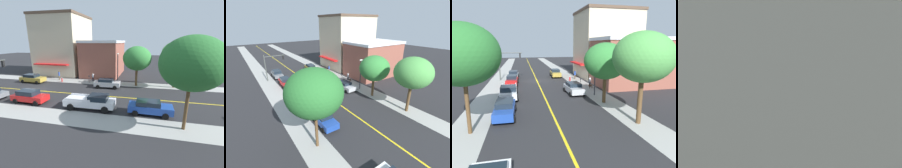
% 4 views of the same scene
% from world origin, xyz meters
% --- Properties ---
extents(ground_plane, '(140.00, 140.00, 0.00)m').
position_xyz_m(ground_plane, '(0.00, 0.00, 0.00)').
color(ground_plane, '#262628').
extents(sidewalk_left, '(3.07, 126.00, 0.01)m').
position_xyz_m(sidewalk_left, '(-7.03, 0.00, 0.00)').
color(sidewalk_left, '#9E9E99').
rests_on(sidewalk_left, ground).
extents(sidewalk_right, '(3.07, 126.00, 0.01)m').
position_xyz_m(sidewalk_right, '(7.03, 0.00, 0.00)').
color(sidewalk_right, '#9E9E99').
rests_on(sidewalk_right, ground).
extents(road_centerline_stripe, '(0.20, 126.00, 0.00)m').
position_xyz_m(road_centerline_stripe, '(0.00, 0.00, 0.00)').
color(road_centerline_stripe, yellow).
rests_on(road_centerline_stripe, ground).
extents(tan_rowhouse, '(12.38, 10.52, 13.38)m').
position_xyz_m(tan_rowhouse, '(-14.62, -2.47, 6.70)').
color(tan_rowhouse, beige).
rests_on(tan_rowhouse, ground).
extents(pale_office_building, '(11.49, 8.18, 7.73)m').
position_xyz_m(pale_office_building, '(-14.62, 7.40, 3.88)').
color(pale_office_building, '#935142').
rests_on(pale_office_building, ground).
extents(street_tree_left_near, '(5.26, 5.26, 8.12)m').
position_xyz_m(street_tree_left_near, '(6.73, 20.80, 5.87)').
color(street_tree_left_near, brown).
rests_on(street_tree_left_near, ground).
extents(street_tree_right_corner, '(4.81, 4.81, 6.83)m').
position_xyz_m(street_tree_right_corner, '(-6.43, 15.57, 4.77)').
color(street_tree_right_corner, brown).
rests_on(street_tree_right_corner, ground).
extents(street_tree_left_far, '(4.84, 4.84, 7.65)m').
position_xyz_m(street_tree_left_far, '(-6.76, 21.86, 5.57)').
color(street_tree_left_far, brown).
rests_on(street_tree_left_far, ground).
extents(fire_hydrant, '(0.44, 0.24, 0.86)m').
position_xyz_m(fire_hydrant, '(-6.01, 1.33, 0.42)').
color(fire_hydrant, red).
rests_on(fire_hydrant, ground).
extents(parking_meter, '(0.12, 0.18, 1.42)m').
position_xyz_m(parking_meter, '(-6.34, 6.83, 0.93)').
color(parking_meter, '#4C4C51').
rests_on(parking_meter, ground).
extents(traffic_light_mast, '(4.31, 0.32, 5.52)m').
position_xyz_m(traffic_light_mast, '(5.33, -1.99, 3.69)').
color(traffic_light_mast, '#474C47').
rests_on(traffic_light_mast, ground).
extents(street_lamp, '(0.70, 0.36, 5.59)m').
position_xyz_m(street_lamp, '(-6.58, 12.22, 3.52)').
color(street_lamp, '#38383D').
rests_on(street_lamp, ground).
extents(red_sedan_right_curb, '(2.10, 4.60, 1.59)m').
position_xyz_m(red_sedan_right_curb, '(4.35, 2.85, 0.82)').
color(red_sedan_right_curb, red).
rests_on(red_sedan_right_curb, ground).
extents(blue_sedan_right_curb, '(1.97, 4.64, 1.51)m').
position_xyz_m(blue_sedan_right_curb, '(4.39, 17.83, 0.80)').
color(blue_sedan_right_curb, '#1E429E').
rests_on(blue_sedan_right_curb, ground).
extents(silver_sedan_left_curb, '(2.23, 4.37, 1.51)m').
position_xyz_m(silver_sedan_left_curb, '(-4.12, 10.89, 0.80)').
color(silver_sedan_left_curb, '#B7BABF').
rests_on(silver_sedan_left_curb, ground).
extents(grey_sedan_right_curb, '(2.16, 4.54, 1.51)m').
position_xyz_m(grey_sedan_right_curb, '(4.31, -3.56, 0.79)').
color(grey_sedan_right_curb, slate).
rests_on(grey_sedan_right_curb, ground).
extents(gold_sedan_left_curb, '(2.13, 4.72, 1.59)m').
position_xyz_m(gold_sedan_left_curb, '(-4.16, -3.70, 0.83)').
color(gold_sedan_left_curb, '#B29338').
rests_on(gold_sedan_left_curb, ground).
extents(white_pickup_truck, '(2.34, 5.92, 1.71)m').
position_xyz_m(white_pickup_truck, '(4.41, 11.23, 0.88)').
color(white_pickup_truck, silver).
rests_on(white_pickup_truck, ground).
extents(pedestrian_white_shirt, '(0.35, 0.35, 1.64)m').
position_xyz_m(pedestrian_white_shirt, '(-7.82, 7.06, 0.86)').
color(pedestrian_white_shirt, black).
rests_on(pedestrian_white_shirt, ground).
extents(pedestrian_blue_shirt, '(0.30, 0.30, 1.79)m').
position_xyz_m(pedestrian_blue_shirt, '(-7.36, -0.03, 0.97)').
color(pedestrian_blue_shirt, brown).
rests_on(pedestrian_blue_shirt, ground).
extents(small_dog, '(0.85, 0.56, 0.64)m').
position_xyz_m(small_dog, '(-7.55, 8.16, 0.42)').
color(small_dog, '#4C3828').
rests_on(small_dog, ground).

